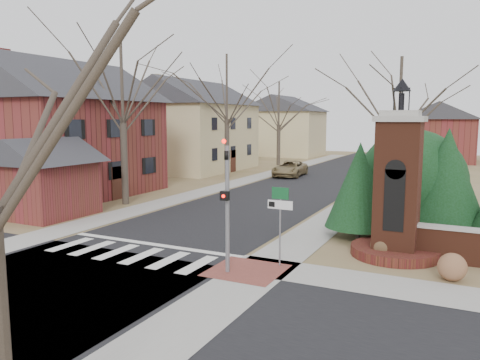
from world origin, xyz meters
The scene contains 27 objects.
ground centered at (0.00, 0.00, 0.00)m, with size 120.00×120.00×0.00m, color brown.
main_street centered at (0.00, 22.00, 0.01)m, with size 8.00×70.00×0.01m, color black.
cross_street centered at (0.00, -3.00, 0.01)m, with size 120.00×8.00×0.01m, color black.
crosswalk_zone centered at (0.00, 0.80, 0.01)m, with size 8.00×2.20×0.02m, color silver.
stop_bar centered at (0.00, 2.30, 0.01)m, with size 8.00×0.35×0.02m, color silver.
sidewalk_right_main centered at (5.20, 22.00, 0.01)m, with size 2.00×60.00×0.02m, color gray.
sidewalk_left centered at (-5.20, 22.00, 0.01)m, with size 2.00×60.00×0.02m, color gray.
curb_apron centered at (4.80, 1.00, 0.01)m, with size 2.40×2.40×0.02m, color brown.
traffic_signal_pole centered at (4.30, 0.57, 2.59)m, with size 0.28×0.41×4.50m.
sign_post centered at (5.59, 1.99, 1.95)m, with size 0.90×0.07×2.75m.
brick_gate_monument centered at (9.00, 4.99, 2.17)m, with size 3.20×3.20×6.47m.
house_brick_left centered at (-13.01, 9.99, 4.66)m, with size 9.80×11.80×9.42m.
house_stucco_left centered at (-13.50, 27.00, 4.59)m, with size 9.80×12.80×9.28m.
garage_left centered at (-8.52, 4.49, 2.24)m, with size 4.80×4.80×4.29m.
house_distant_left centered at (-12.01, 48.00, 4.25)m, with size 10.80×8.80×8.53m.
house_distant_right centered at (7.99, 47.99, 3.65)m, with size 8.80×8.80×7.30m.
evergreen_near centered at (7.20, 7.00, 2.30)m, with size 2.80×2.80×4.10m.
evergreen_mid centered at (10.50, 8.20, 2.60)m, with size 3.40×3.40×4.70m.
evergreen_mass centered at (9.00, 9.50, 2.40)m, with size 4.80×4.80×4.80m, color black.
bare_tree_0 centered at (-7.00, 9.00, 7.70)m, with size 8.05×8.05×11.15m.
bare_tree_1 centered at (-7.00, 22.00, 8.03)m, with size 8.40×8.40×11.64m.
bare_tree_2 centered at (-7.50, 35.00, 7.03)m, with size 7.35×7.35×10.19m.
bare_tree_3 centered at (7.50, 16.00, 6.69)m, with size 7.00×7.00×9.70m.
pickup_truck centered at (-2.89, 26.08, 0.68)m, with size 2.27×4.92×1.37m, color olive.
distant_car centered at (3.40, 39.73, 0.79)m, with size 1.68×4.81×1.59m, color #3A3D42.
dry_shrub_left centered at (8.60, 4.60, 0.43)m, with size 0.86×0.86×0.86m, color brown.
dry_shrub_right centered at (11.00, 3.00, 0.44)m, with size 0.88×0.88×0.88m, color brown.
Camera 1 is at (11.29, -12.65, 5.06)m, focal length 35.00 mm.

